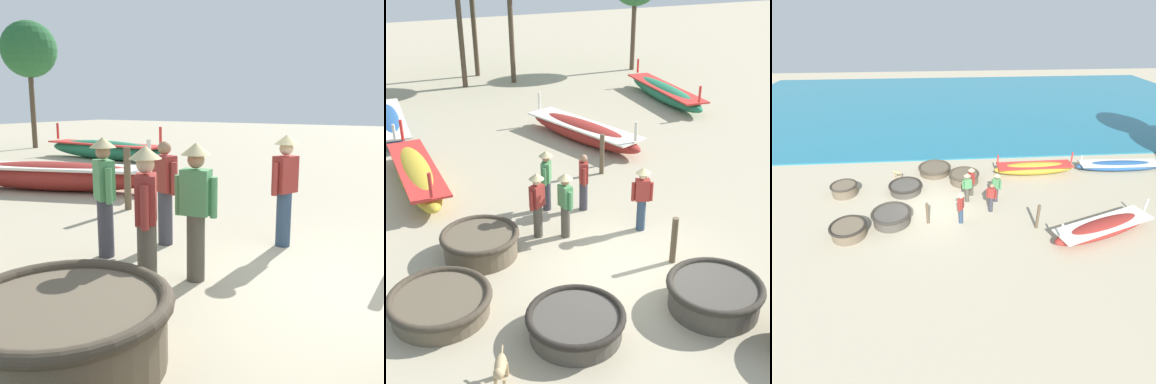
{
  "view_description": "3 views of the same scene",
  "coord_description": "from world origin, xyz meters",
  "views": [
    {
      "loc": [
        -5.19,
        -0.76,
        2.11
      ],
      "look_at": [
        -0.9,
        1.78,
        1.12
      ],
      "focal_mm": 42.0,
      "sensor_mm": 36.0,
      "label": 1
    },
    {
      "loc": [
        -5.11,
        -8.55,
        6.64
      ],
      "look_at": [
        -0.14,
        2.4,
        0.83
      ],
      "focal_mm": 50.0,
      "sensor_mm": 36.0,
      "label": 2
    },
    {
      "loc": [
        12.57,
        0.64,
        8.77
      ],
      "look_at": [
        -0.07,
        1.61,
        0.99
      ],
      "focal_mm": 28.0,
      "sensor_mm": 36.0,
      "label": 3
    }
  ],
  "objects": [
    {
      "name": "fisherman_standing_right",
      "position": [
        -0.74,
        1.83,
        0.96
      ],
      "size": [
        0.36,
        0.52,
        1.67
      ],
      "color": "#4C473D",
      "rests_on": "ground"
    },
    {
      "name": "long_boat_ochre_hull",
      "position": [
        2.46,
        7.7,
        0.37
      ],
      "size": [
        2.73,
        5.36,
        1.29
      ],
      "color": "maroon",
      "rests_on": "ground"
    },
    {
      "name": "fisherman_crouching",
      "position": [
        0.26,
        2.94,
        0.84
      ],
      "size": [
        0.32,
        0.5,
        1.57
      ],
      "color": "#383842",
      "rests_on": "ground"
    },
    {
      "name": "ground_plane",
      "position": [
        0.0,
        0.0,
        0.0
      ],
      "size": [
        80.0,
        80.0,
        0.0
      ],
      "primitive_type": "plane",
      "color": "tan"
    },
    {
      "name": "mooring_post_inland",
      "position": [
        1.77,
        4.87,
        0.63
      ],
      "size": [
        0.14,
        0.14,
        1.26
      ],
      "primitive_type": "cylinder",
      "color": "brown",
      "rests_on": "ground"
    },
    {
      "name": "mooring_post_mid_beach",
      "position": [
        1.0,
        -0.2,
        0.56
      ],
      "size": [
        0.14,
        0.14,
        1.11
      ],
      "primitive_type": "cylinder",
      "color": "brown",
      "rests_on": "ground"
    },
    {
      "name": "coracle_beside_post",
      "position": [
        -4.1,
        0.09,
        0.26
      ],
      "size": [
        2.02,
        2.02,
        0.48
      ],
      "color": "brown",
      "rests_on": "ground"
    },
    {
      "name": "coracle_front_right",
      "position": [
        -2.84,
        1.83,
        0.33
      ],
      "size": [
        1.79,
        1.79,
        0.61
      ],
      "color": "brown",
      "rests_on": "ground"
    },
    {
      "name": "dog",
      "position": [
        -3.57,
        -2.15,
        0.37
      ],
      "size": [
        0.39,
        0.65,
        0.55
      ],
      "color": "tan",
      "rests_on": "ground"
    },
    {
      "name": "fisherman_standing_left",
      "position": [
        1.09,
        1.37,
        0.96
      ],
      "size": [
        0.5,
        0.36,
        1.67
      ],
      "color": "#2D425B",
      "rests_on": "ground"
    },
    {
      "name": "fisherman_with_hat",
      "position": [
        -1.34,
        2.11,
        0.96
      ],
      "size": [
        0.46,
        0.37,
        1.67
      ],
      "color": "#4C473D",
      "rests_on": "ground"
    },
    {
      "name": "coracle_far_left",
      "position": [
        0.81,
        -1.92,
        0.33
      ],
      "size": [
        1.9,
        1.9,
        0.6
      ],
      "color": "#4C473F",
      "rests_on": "ground"
    },
    {
      "name": "fisherman_hauling",
      "position": [
        -0.63,
        3.34,
        0.96
      ],
      "size": [
        0.37,
        0.46,
        1.67
      ],
      "color": "#383842",
      "rests_on": "ground"
    },
    {
      "name": "long_boat_red_hull",
      "position": [
        -3.65,
        11.77,
        0.3
      ],
      "size": [
        1.26,
        5.61,
        1.01
      ],
      "color": "#285693",
      "rests_on": "ground"
    },
    {
      "name": "long_boat_white_hull",
      "position": [
        -3.53,
        6.21,
        0.39
      ],
      "size": [
        1.11,
        5.01,
        1.35
      ],
      "color": "gold",
      "rests_on": "ground"
    },
    {
      "name": "long_boat_blue_hull",
      "position": [
        7.87,
        10.84,
        0.38
      ],
      "size": [
        1.37,
        5.9,
        1.31
      ],
      "color": "#237551",
      "rests_on": "ground"
    },
    {
      "name": "coracle_tilted",
      "position": [
        -1.97,
        -1.52,
        0.28
      ],
      "size": [
        1.84,
        1.84,
        0.5
      ],
      "color": "#4C473F",
      "rests_on": "ground"
    }
  ]
}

